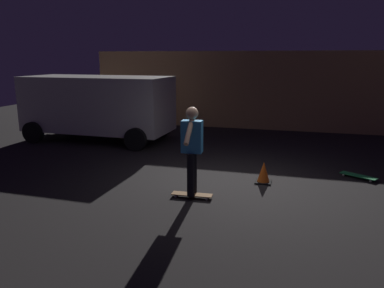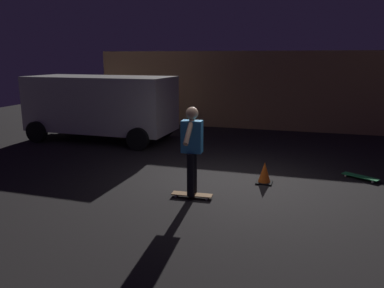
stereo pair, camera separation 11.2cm
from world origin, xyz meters
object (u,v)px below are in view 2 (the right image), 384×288
at_px(skateboard_ridden, 192,195).
at_px(skater, 192,145).
at_px(traffic_cone, 264,173).
at_px(skateboard_spare, 360,177).
at_px(parked_van, 101,104).

xyz_separation_m(skateboard_ridden, skater, (0.00, 0.00, 0.98)).
bearing_deg(traffic_cone, skateboard_ridden, -133.97).
bearing_deg(traffic_cone, skater, -133.97).
distance_m(skateboard_ridden, skateboard_spare, 3.87).
xyz_separation_m(skateboard_ridden, traffic_cone, (1.22, 1.27, 0.16)).
relative_size(parked_van, traffic_cone, 10.09).
height_order(parked_van, traffic_cone, parked_van).
relative_size(parked_van, skater, 2.78).
height_order(skateboard_spare, skater, skater).
xyz_separation_m(parked_van, skater, (4.31, -4.20, -0.12)).
relative_size(parked_van, skateboard_spare, 6.01).
bearing_deg(skater, parked_van, 135.77).
height_order(parked_van, skateboard_ridden, parked_van).
distance_m(skateboard_ridden, traffic_cone, 1.77).
bearing_deg(skateboard_ridden, skateboard_spare, 33.62).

